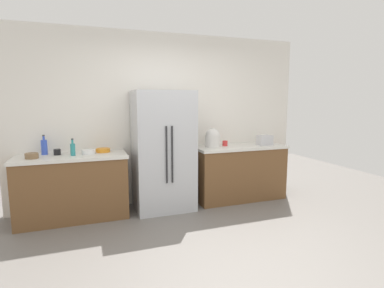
% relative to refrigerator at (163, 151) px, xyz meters
% --- Properties ---
extents(ground_plane, '(9.50, 9.50, 0.00)m').
position_rel_refrigerator_xyz_m(ground_plane, '(0.12, -1.52, -0.88)').
color(ground_plane, slate).
extents(kitchen_back_panel, '(4.64, 0.10, 2.64)m').
position_rel_refrigerator_xyz_m(kitchen_back_panel, '(0.12, 0.40, 0.44)').
color(kitchen_back_panel, silver).
rests_on(kitchen_back_panel, ground_plane).
extents(counter_left, '(1.45, 0.64, 0.88)m').
position_rel_refrigerator_xyz_m(counter_left, '(-1.27, 0.04, -0.44)').
color(counter_left, brown).
rests_on(counter_left, ground_plane).
extents(counter_right, '(1.49, 0.64, 0.88)m').
position_rel_refrigerator_xyz_m(counter_right, '(1.29, 0.04, -0.44)').
color(counter_right, brown).
rests_on(counter_right, ground_plane).
extents(refrigerator, '(0.85, 0.69, 1.76)m').
position_rel_refrigerator_xyz_m(refrigerator, '(0.00, 0.00, 0.00)').
color(refrigerator, '#B7BABF').
rests_on(refrigerator, ground_plane).
extents(toaster, '(0.24, 0.16, 0.16)m').
position_rel_refrigerator_xyz_m(toaster, '(1.72, -0.03, 0.09)').
color(toaster, silver).
rests_on(toaster, counter_right).
extents(rice_cooker, '(0.25, 0.25, 0.29)m').
position_rel_refrigerator_xyz_m(rice_cooker, '(0.83, 0.08, 0.14)').
color(rice_cooker, silver).
rests_on(rice_cooker, counter_right).
extents(bottle_a, '(0.06, 0.06, 0.23)m').
position_rel_refrigerator_xyz_m(bottle_a, '(-1.24, 0.01, 0.09)').
color(bottle_a, teal).
rests_on(bottle_a, counter_left).
extents(bottle_b, '(0.08, 0.08, 0.27)m').
position_rel_refrigerator_xyz_m(bottle_b, '(-1.61, 0.22, 0.11)').
color(bottle_b, blue).
rests_on(bottle_b, counter_left).
extents(cup_a, '(0.08, 0.08, 0.08)m').
position_rel_refrigerator_xyz_m(cup_a, '(1.06, 0.10, 0.05)').
color(cup_a, red).
rests_on(cup_a, counter_right).
extents(cup_b, '(0.09, 0.09, 0.08)m').
position_rel_refrigerator_xyz_m(cup_b, '(-1.45, 0.13, 0.04)').
color(cup_b, black).
rests_on(cup_b, counter_left).
extents(bowl_a, '(0.18, 0.18, 0.06)m').
position_rel_refrigerator_xyz_m(bowl_a, '(-1.04, 0.06, 0.03)').
color(bowl_a, white).
rests_on(bowl_a, counter_left).
extents(bowl_b, '(0.20, 0.20, 0.05)m').
position_rel_refrigerator_xyz_m(bowl_b, '(-0.84, 0.16, 0.03)').
color(bowl_b, orange).
rests_on(bowl_b, counter_left).
extents(bowl_c, '(0.16, 0.16, 0.07)m').
position_rel_refrigerator_xyz_m(bowl_c, '(-1.73, -0.03, 0.04)').
color(bowl_c, brown).
rests_on(bowl_c, counter_left).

